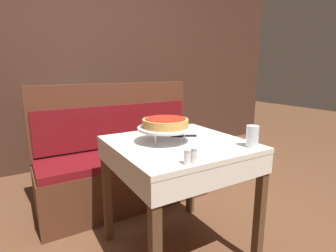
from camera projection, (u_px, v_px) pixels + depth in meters
name	position (u px, v px, depth m)	size (l,w,h in m)	color
ground_plane	(177.00, 250.00, 1.75)	(14.00, 14.00, 0.00)	brown
dining_table_front	(178.00, 157.00, 1.61)	(0.77, 0.77, 0.75)	beige
dining_table_rear	(85.00, 122.00, 2.84)	(0.73, 0.73, 0.74)	#194799
booth_bench	(124.00, 168.00, 2.33)	(1.45, 0.50, 1.06)	#4C2819
back_wall_panel	(88.00, 68.00, 3.20)	(6.00, 0.04, 2.40)	#3D2319
pizza_pan_stand	(165.00, 129.00, 1.56)	(0.34, 0.34, 0.09)	#ADADB2
deep_dish_pizza	(165.00, 123.00, 1.56)	(0.27, 0.27, 0.05)	#C68E47
pizza_server	(194.00, 136.00, 1.70)	(0.27, 0.17, 0.01)	#BCBCC1
water_glass_near	(252.00, 136.00, 1.47)	(0.07, 0.07, 0.12)	silver
salt_shaker	(187.00, 157.00, 1.21)	(0.03, 0.03, 0.07)	silver
pepper_shaker	(194.00, 155.00, 1.23)	(0.03, 0.03, 0.07)	silver
condiment_caddy	(82.00, 107.00, 2.83)	(0.12, 0.12, 0.14)	black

